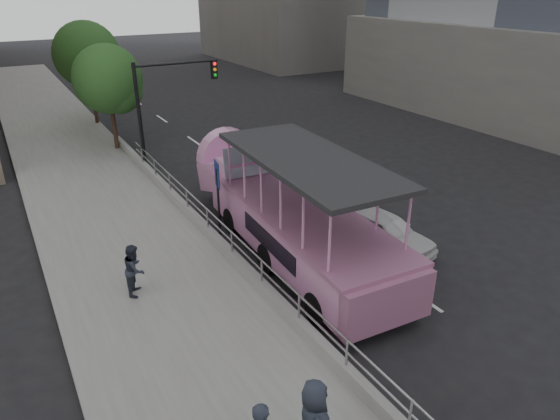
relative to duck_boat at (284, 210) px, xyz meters
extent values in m
plane|color=black|center=(0.91, -2.53, -1.39)|extent=(160.00, 160.00, 0.00)
cube|color=#999893|center=(-4.84, 7.47, -1.24)|extent=(5.50, 80.00, 0.30)
cube|color=#ABABA6|center=(-2.21, -0.53, -0.91)|extent=(0.24, 30.00, 0.36)
cylinder|color=#A4A4A9|center=(-2.21, -8.53, -0.38)|extent=(0.07, 0.07, 0.70)
cylinder|color=#A4A4A9|center=(-2.21, -6.53, -0.38)|extent=(0.07, 0.07, 0.70)
cylinder|color=#A4A4A9|center=(-2.21, -4.53, -0.38)|extent=(0.07, 0.07, 0.70)
cylinder|color=#A4A4A9|center=(-2.21, -2.53, -0.38)|extent=(0.07, 0.07, 0.70)
cylinder|color=#A4A4A9|center=(-2.21, -0.53, -0.38)|extent=(0.07, 0.07, 0.70)
cylinder|color=#A4A4A9|center=(-2.21, 1.47, -0.38)|extent=(0.07, 0.07, 0.70)
cylinder|color=#A4A4A9|center=(-2.21, 3.47, -0.38)|extent=(0.07, 0.07, 0.70)
cylinder|color=#A4A4A9|center=(-2.21, 5.47, -0.38)|extent=(0.07, 0.07, 0.70)
cylinder|color=#A4A4A9|center=(-2.21, 7.47, -0.38)|extent=(0.07, 0.07, 0.70)
cylinder|color=#A4A4A9|center=(-2.21, 9.47, -0.38)|extent=(0.07, 0.07, 0.70)
cylinder|color=#A4A4A9|center=(-2.21, -0.53, -0.38)|extent=(0.06, 22.00, 0.06)
cylinder|color=#A4A4A9|center=(-2.21, -0.53, -0.05)|extent=(0.06, 22.00, 0.06)
cylinder|color=black|center=(-1.42, -4.27, -0.91)|extent=(0.43, 1.00, 0.98)
cylinder|color=black|center=(0.97, -4.39, -0.91)|extent=(0.43, 1.00, 0.98)
cylinder|color=black|center=(-1.26, -1.23, -0.91)|extent=(0.43, 1.00, 0.98)
cylinder|color=black|center=(1.13, -1.35, -0.91)|extent=(0.43, 1.00, 0.98)
cylinder|color=black|center=(-1.10, 1.81, -0.91)|extent=(0.43, 1.00, 0.98)
cylinder|color=black|center=(1.28, 1.68, -0.91)|extent=(0.43, 1.00, 0.98)
cube|color=#D688BC|center=(-0.06, -1.08, -0.28)|extent=(3.18, 9.04, 1.36)
cube|color=#D688BC|center=(0.22, 4.13, -0.01)|extent=(2.78, 2.44, 1.70)
cylinder|color=#D688BC|center=(0.27, 5.05, 0.32)|extent=(2.59, 0.89, 2.55)
cube|color=#9D5B80|center=(-0.30, -5.69, -0.28)|extent=(2.73, 0.52, 1.36)
cube|color=#9D5B80|center=(-0.06, -1.08, 0.46)|extent=(3.33, 9.37, 0.13)
cube|color=#232326|center=(-0.08, -1.51, 2.29)|extent=(3.25, 7.31, 0.15)
cube|color=#9CADB8|center=(0.12, 2.23, 1.13)|extent=(2.51, 0.35, 1.14)
cube|color=#D688BC|center=(0.14, 2.72, 0.80)|extent=(2.44, 1.21, 0.54)
imported|color=white|center=(2.99, -1.87, -0.76)|extent=(2.06, 3.93, 1.28)
imported|color=#282F3B|center=(-5.35, -0.74, -0.32)|extent=(0.86, 0.93, 1.54)
cylinder|color=black|center=(-1.63, 1.80, -0.08)|extent=(0.08, 0.08, 2.63)
cube|color=navy|center=(-1.63, 1.80, 1.02)|extent=(0.13, 0.64, 0.95)
cube|color=white|center=(-1.60, 1.80, 1.02)|extent=(0.08, 0.42, 0.58)
cylinder|color=black|center=(-1.99, 9.97, 1.21)|extent=(0.18, 0.18, 5.20)
cylinder|color=black|center=(0.01, 9.97, 3.61)|extent=(4.20, 0.12, 0.12)
cube|color=black|center=(1.91, 9.97, 3.16)|extent=(0.28, 0.22, 0.85)
sphere|color=red|center=(1.91, 9.84, 3.46)|extent=(0.16, 0.16, 0.16)
cylinder|color=#362118|center=(-2.49, 13.47, 0.15)|extent=(0.22, 0.22, 3.08)
sphere|color=#285321|center=(-2.49, 13.47, 2.57)|extent=(3.52, 3.52, 3.52)
sphere|color=#285321|center=(-2.09, 13.17, 2.02)|extent=(2.42, 2.42, 2.42)
cylinder|color=#362118|center=(-2.29, 19.47, 0.34)|extent=(0.22, 0.22, 3.47)
sphere|color=#285321|center=(-2.29, 19.47, 3.07)|extent=(3.97, 3.97, 3.97)
sphere|color=#285321|center=(-1.89, 19.17, 2.45)|extent=(2.73, 2.73, 2.73)
camera|label=1|loc=(-7.89, -13.33, 7.14)|focal=32.00mm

